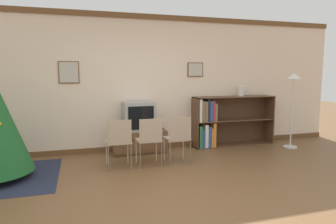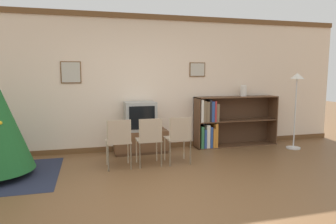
{
  "view_description": "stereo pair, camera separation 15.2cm",
  "coord_description": "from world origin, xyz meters",
  "px_view_note": "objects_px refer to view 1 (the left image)",
  "views": [
    {
      "loc": [
        -1.12,
        -3.37,
        1.55
      ],
      "look_at": [
        0.3,
        1.39,
        0.9
      ],
      "focal_mm": 32.0,
      "sensor_mm": 36.0,
      "label": 1
    },
    {
      "loc": [
        -0.97,
        -3.41,
        1.55
      ],
      "look_at": [
        0.3,
        1.39,
        0.9
      ],
      "focal_mm": 32.0,
      "sensor_mm": 36.0,
      "label": 2
    }
  ],
  "objects_px": {
    "vase": "(241,91)",
    "standing_lamp": "(293,91)",
    "folding_chair_center": "(150,139)",
    "folding_chair_left": "(119,141)",
    "folding_chair_right": "(179,137)",
    "television": "(139,116)",
    "tv_console": "(139,142)",
    "bookshelf": "(219,122)"
  },
  "relations": [
    {
      "from": "folding_chair_center",
      "to": "standing_lamp",
      "type": "distance_m",
      "value": 3.23
    },
    {
      "from": "folding_chair_left",
      "to": "folding_chair_center",
      "type": "distance_m",
      "value": 0.51
    },
    {
      "from": "tv_console",
      "to": "folding_chair_right",
      "type": "relative_size",
      "value": 1.26
    },
    {
      "from": "tv_console",
      "to": "vase",
      "type": "height_order",
      "value": "vase"
    },
    {
      "from": "tv_console",
      "to": "folding_chair_left",
      "type": "relative_size",
      "value": 1.26
    },
    {
      "from": "bookshelf",
      "to": "vase",
      "type": "height_order",
      "value": "vase"
    },
    {
      "from": "standing_lamp",
      "to": "vase",
      "type": "bearing_deg",
      "value": 145.12
    },
    {
      "from": "folding_chair_center",
      "to": "bookshelf",
      "type": "bearing_deg",
      "value": 29.11
    },
    {
      "from": "folding_chair_right",
      "to": "folding_chair_center",
      "type": "bearing_deg",
      "value": 180.0
    },
    {
      "from": "folding_chair_right",
      "to": "vase",
      "type": "xyz_separation_m",
      "value": [
        1.76,
        1.01,
        0.7
      ]
    },
    {
      "from": "tv_console",
      "to": "standing_lamp",
      "type": "distance_m",
      "value": 3.31
    },
    {
      "from": "standing_lamp",
      "to": "tv_console",
      "type": "bearing_deg",
      "value": 170.98
    },
    {
      "from": "folding_chair_left",
      "to": "standing_lamp",
      "type": "bearing_deg",
      "value": 6.49
    },
    {
      "from": "folding_chair_left",
      "to": "vase",
      "type": "distance_m",
      "value": 3.03
    },
    {
      "from": "vase",
      "to": "bookshelf",
      "type": "bearing_deg",
      "value": -175.15
    },
    {
      "from": "vase",
      "to": "tv_console",
      "type": "bearing_deg",
      "value": -177.39
    },
    {
      "from": "television",
      "to": "folding_chair_right",
      "type": "bearing_deg",
      "value": -60.72
    },
    {
      "from": "folding_chair_left",
      "to": "bookshelf",
      "type": "height_order",
      "value": "bookshelf"
    },
    {
      "from": "television",
      "to": "folding_chair_left",
      "type": "relative_size",
      "value": 0.72
    },
    {
      "from": "folding_chair_right",
      "to": "bookshelf",
      "type": "distance_m",
      "value": 1.56
    },
    {
      "from": "folding_chair_center",
      "to": "vase",
      "type": "bearing_deg",
      "value": 24.08
    },
    {
      "from": "folding_chair_center",
      "to": "folding_chair_left",
      "type": "bearing_deg",
      "value": 180.0
    },
    {
      "from": "folding_chair_right",
      "to": "standing_lamp",
      "type": "height_order",
      "value": "standing_lamp"
    },
    {
      "from": "vase",
      "to": "standing_lamp",
      "type": "bearing_deg",
      "value": -34.88
    },
    {
      "from": "television",
      "to": "bookshelf",
      "type": "distance_m",
      "value": 1.75
    },
    {
      "from": "television",
      "to": "standing_lamp",
      "type": "bearing_deg",
      "value": -8.97
    },
    {
      "from": "folding_chair_right",
      "to": "vase",
      "type": "relative_size",
      "value": 3.55
    },
    {
      "from": "folding_chair_right",
      "to": "standing_lamp",
      "type": "distance_m",
      "value": 2.74
    },
    {
      "from": "folding_chair_center",
      "to": "standing_lamp",
      "type": "relative_size",
      "value": 0.53
    },
    {
      "from": "television",
      "to": "folding_chair_right",
      "type": "xyz_separation_m",
      "value": [
        0.51,
        -0.91,
        -0.25
      ]
    },
    {
      "from": "folding_chair_right",
      "to": "vase",
      "type": "distance_m",
      "value": 2.14
    },
    {
      "from": "folding_chair_right",
      "to": "tv_console",
      "type": "bearing_deg",
      "value": 119.21
    },
    {
      "from": "television",
      "to": "folding_chair_left",
      "type": "bearing_deg",
      "value": -119.28
    },
    {
      "from": "folding_chair_left",
      "to": "folding_chair_right",
      "type": "distance_m",
      "value": 1.02
    },
    {
      "from": "bookshelf",
      "to": "folding_chair_left",
      "type": "bearing_deg",
      "value": -156.7
    },
    {
      "from": "standing_lamp",
      "to": "folding_chair_right",
      "type": "bearing_deg",
      "value": -171.02
    },
    {
      "from": "standing_lamp",
      "to": "folding_chair_center",
      "type": "bearing_deg",
      "value": -172.47
    },
    {
      "from": "folding_chair_left",
      "to": "folding_chair_center",
      "type": "bearing_deg",
      "value": 0.0
    },
    {
      "from": "folding_chair_center",
      "to": "tv_console",
      "type": "bearing_deg",
      "value": 90.0
    },
    {
      "from": "folding_chair_center",
      "to": "bookshelf",
      "type": "distance_m",
      "value": 1.99
    },
    {
      "from": "folding_chair_left",
      "to": "folding_chair_right",
      "type": "bearing_deg",
      "value": 0.0
    },
    {
      "from": "television",
      "to": "standing_lamp",
      "type": "xyz_separation_m",
      "value": [
        3.12,
        -0.49,
        0.47
      ]
    }
  ]
}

